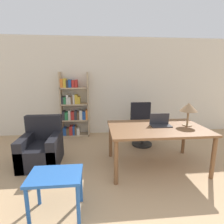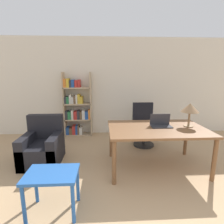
{
  "view_description": "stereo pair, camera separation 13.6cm",
  "coord_description": "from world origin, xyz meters",
  "px_view_note": "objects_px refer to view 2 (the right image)",
  "views": [
    {
      "loc": [
        -0.48,
        -0.47,
        1.69
      ],
      "look_at": [
        -0.18,
        2.66,
        1.02
      ],
      "focal_mm": 28.0,
      "sensor_mm": 36.0,
      "label": 1
    },
    {
      "loc": [
        -0.34,
        -0.48,
        1.69
      ],
      "look_at": [
        -0.18,
        2.66,
        1.02
      ],
      "focal_mm": 28.0,
      "sensor_mm": 36.0,
      "label": 2
    }
  ],
  "objects_px": {
    "side_table_blue": "(52,180)",
    "armchair": "(43,148)",
    "office_chair": "(143,126)",
    "bookshelf": "(76,108)",
    "table_lamp": "(190,108)",
    "laptop": "(161,124)",
    "desk": "(157,132)"
  },
  "relations": [
    {
      "from": "laptop",
      "to": "armchair",
      "type": "distance_m",
      "value": 2.31
    },
    {
      "from": "desk",
      "to": "laptop",
      "type": "relative_size",
      "value": 4.66
    },
    {
      "from": "laptop",
      "to": "bookshelf",
      "type": "relative_size",
      "value": 0.21
    },
    {
      "from": "laptop",
      "to": "table_lamp",
      "type": "xyz_separation_m",
      "value": [
        0.51,
        -0.02,
        0.28
      ]
    },
    {
      "from": "side_table_blue",
      "to": "armchair",
      "type": "height_order",
      "value": "armchair"
    },
    {
      "from": "office_chair",
      "to": "side_table_blue",
      "type": "height_order",
      "value": "office_chair"
    },
    {
      "from": "bookshelf",
      "to": "office_chair",
      "type": "bearing_deg",
      "value": -24.08
    },
    {
      "from": "armchair",
      "to": "bookshelf",
      "type": "xyz_separation_m",
      "value": [
        0.44,
        1.56,
        0.48
      ]
    },
    {
      "from": "table_lamp",
      "to": "office_chair",
      "type": "height_order",
      "value": "table_lamp"
    },
    {
      "from": "side_table_blue",
      "to": "armchair",
      "type": "xyz_separation_m",
      "value": [
        -0.56,
        1.33,
        -0.15
      ]
    },
    {
      "from": "office_chair",
      "to": "bookshelf",
      "type": "bearing_deg",
      "value": 155.92
    },
    {
      "from": "armchair",
      "to": "table_lamp",
      "type": "bearing_deg",
      "value": -5.75
    },
    {
      "from": "bookshelf",
      "to": "table_lamp",
      "type": "bearing_deg",
      "value": -38.63
    },
    {
      "from": "table_lamp",
      "to": "laptop",
      "type": "bearing_deg",
      "value": 177.41
    },
    {
      "from": "table_lamp",
      "to": "bookshelf",
      "type": "height_order",
      "value": "bookshelf"
    },
    {
      "from": "side_table_blue",
      "to": "armchair",
      "type": "bearing_deg",
      "value": 112.68
    },
    {
      "from": "table_lamp",
      "to": "bookshelf",
      "type": "xyz_separation_m",
      "value": [
        -2.3,
        1.84,
        -0.33
      ]
    },
    {
      "from": "desk",
      "to": "bookshelf",
      "type": "bearing_deg",
      "value": 132.14
    },
    {
      "from": "office_chair",
      "to": "armchair",
      "type": "xyz_separation_m",
      "value": [
        -2.17,
        -0.79,
        -0.17
      ]
    },
    {
      "from": "armchair",
      "to": "office_chair",
      "type": "bearing_deg",
      "value": 20.01
    },
    {
      "from": "office_chair",
      "to": "table_lamp",
      "type": "bearing_deg",
      "value": -61.74
    },
    {
      "from": "laptop",
      "to": "table_lamp",
      "type": "bearing_deg",
      "value": -2.59
    },
    {
      "from": "side_table_blue",
      "to": "bookshelf",
      "type": "xyz_separation_m",
      "value": [
        -0.11,
        2.89,
        0.33
      ]
    },
    {
      "from": "desk",
      "to": "office_chair",
      "type": "height_order",
      "value": "office_chair"
    },
    {
      "from": "desk",
      "to": "armchair",
      "type": "bearing_deg",
      "value": 171.52
    },
    {
      "from": "desk",
      "to": "armchair",
      "type": "relative_size",
      "value": 1.91
    },
    {
      "from": "bookshelf",
      "to": "side_table_blue",
      "type": "bearing_deg",
      "value": -87.76
    },
    {
      "from": "table_lamp",
      "to": "office_chair",
      "type": "distance_m",
      "value": 1.37
    },
    {
      "from": "table_lamp",
      "to": "armchair",
      "type": "distance_m",
      "value": 2.87
    },
    {
      "from": "side_table_blue",
      "to": "laptop",
      "type": "bearing_deg",
      "value": 32.7
    },
    {
      "from": "table_lamp",
      "to": "office_chair",
      "type": "relative_size",
      "value": 0.42
    },
    {
      "from": "table_lamp",
      "to": "armchair",
      "type": "height_order",
      "value": "table_lamp"
    }
  ]
}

